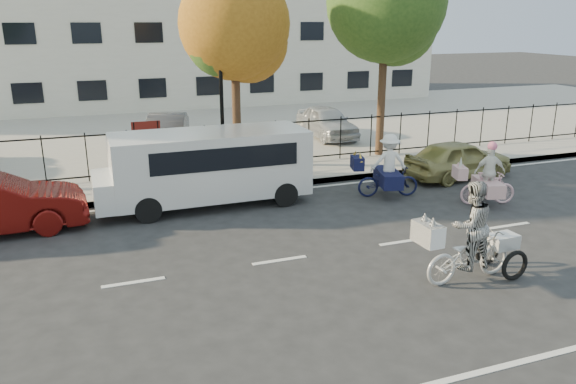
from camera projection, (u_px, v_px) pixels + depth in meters
name	position (u px, v px, depth m)	size (l,w,h in m)	color
ground	(280.00, 261.00, 11.84)	(120.00, 120.00, 0.00)	#333334
road_markings	(280.00, 260.00, 11.84)	(60.00, 9.52, 0.01)	silver
curb	(222.00, 191.00, 16.34)	(60.00, 0.10, 0.15)	#A8A399
sidewalk	(214.00, 182.00, 17.28)	(60.00, 2.20, 0.15)	#A8A399
parking_lot	(169.00, 130.00, 25.26)	(60.00, 15.60, 0.15)	#A8A399
iron_fence	(205.00, 148.00, 18.03)	(58.00, 0.06, 1.50)	black
building	(140.00, 52.00, 33.36)	(34.00, 10.00, 6.00)	silver
lamppost	(221.00, 79.00, 17.18)	(0.36, 0.36, 4.33)	black
street_sign	(147.00, 139.00, 16.90)	(0.85, 0.06, 1.80)	black
zebra_trike	(470.00, 243.00, 10.77)	(2.34, 0.90, 2.00)	silver
unicorn_bike	(487.00, 181.00, 15.25)	(1.78, 1.28, 1.76)	#FBBFCD
bull_bike	(387.00, 172.00, 15.91)	(2.01, 1.41, 1.81)	#101336
white_van	(207.00, 165.00, 15.08)	(5.66, 1.94, 2.01)	white
gold_sedan	(459.00, 159.00, 17.81)	(1.46, 3.62, 1.23)	tan
lot_car_c	(167.00, 133.00, 20.97)	(1.38, 3.96, 1.31)	#46474D
lot_car_d	(327.00, 122.00, 23.22)	(1.52, 3.78, 1.29)	#B2B5BA
tree_mid	(238.00, 30.00, 17.82)	(3.57, 3.54, 6.50)	#442D1D
tree_east	(389.00, 8.00, 19.05)	(4.06, 4.06, 7.45)	#442D1D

